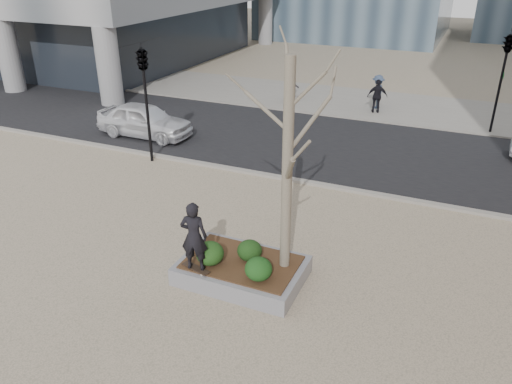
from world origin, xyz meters
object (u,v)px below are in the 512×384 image
at_px(planter, 242,270).
at_px(skateboarder, 194,236).
at_px(police_car, 144,120).
at_px(skateboard, 196,269).

xyz_separation_m(planter, skateboarder, (-0.87, -0.73, 1.17)).
height_order(planter, skateboarder, skateboarder).
height_order(skateboarder, police_car, skateboarder).
bearing_deg(skateboarder, police_car, -61.87).
distance_m(skateboard, skateboarder, 0.91).
bearing_deg(planter, skateboard, -139.92).
relative_size(planter, police_car, 0.71).
distance_m(planter, skateboard, 1.17).
bearing_deg(skateboard, police_car, 146.28).
bearing_deg(police_car, skateboarder, -138.77).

